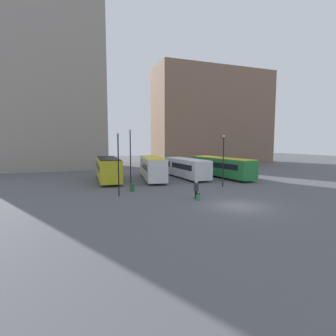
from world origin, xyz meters
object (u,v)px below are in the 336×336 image
bus_0 (108,168)px  bus_3 (221,166)px  traveler (196,188)px  suitcase (198,198)px  lamp_post_1 (223,157)px  bus_1 (152,167)px  lamp_post_2 (130,155)px  trash_bin (132,187)px  bus_2 (186,167)px  lamp_post_0 (118,159)px

bus_0 → bus_3: bearing=-93.8°
bus_3 → traveler: size_ratio=7.26×
suitcase → lamp_post_1: (6.00, 5.44, 3.28)m
bus_1 → lamp_post_2: 8.30m
suitcase → bus_0: bearing=0.3°
bus_1 → trash_bin: (-4.57, -7.55, -1.29)m
traveler → bus_1: bearing=-21.6°
bus_2 → lamp_post_2: size_ratio=1.53×
lamp_post_0 → bus_1: bearing=56.8°
bus_1 → traveler: bus_1 is taller
traveler → suitcase: size_ratio=2.42×
bus_2 → bus_3: bus_3 is taller
bus_3 → lamp_post_1: 8.62m
bus_0 → lamp_post_1: bearing=-124.4°
lamp_post_0 → bus_2: bearing=39.6°
bus_2 → lamp_post_2: lamp_post_2 is taller
bus_3 → lamp_post_0: (-16.63, -8.41, 1.96)m
bus_1 → trash_bin: size_ratio=13.25×
bus_0 → bus_3: 16.40m
lamp_post_0 → lamp_post_1: bearing=5.4°
suitcase → trash_bin: bearing=13.7°
bus_2 → bus_1: bearing=85.4°
lamp_post_0 → lamp_post_2: (1.83, 3.03, 0.26)m
bus_1 → trash_bin: 8.92m
trash_bin → bus_1: bearing=58.9°
trash_bin → lamp_post_2: bearing=85.2°
suitcase → bus_1: bearing=-21.9°
bus_0 → bus_1: (5.97, -0.65, 0.01)m
suitcase → trash_bin: trash_bin is taller
suitcase → lamp_post_1: lamp_post_1 is taller
bus_1 → bus_3: size_ratio=0.91×
bus_0 → bus_2: size_ratio=1.03×
bus_2 → lamp_post_1: (0.96, -8.28, 1.98)m
bus_2 → trash_bin: (-9.66, -7.33, -1.12)m
traveler → lamp_post_0: size_ratio=0.28×
bus_1 → lamp_post_1: bearing=-135.0°
bus_0 → lamp_post_1: lamp_post_1 is taller
bus_2 → lamp_post_1: 8.57m
bus_3 → lamp_post_1: size_ratio=2.05×
lamp_post_2 → bus_0: bearing=101.5°
bus_1 → lamp_post_0: bearing=156.4°
lamp_post_0 → suitcase: bearing=-33.8°
bus_2 → lamp_post_1: size_ratio=1.68×
trash_bin → bus_2: bearing=37.2°
bus_2 → bus_3: bearing=-103.4°
bus_3 → lamp_post_1: (-4.26, -7.24, 1.92)m
lamp_post_0 → traveler: bearing=-30.3°
bus_3 → lamp_post_2: size_ratio=1.87×
bus_3 → traveler: bus_3 is taller
bus_1 → lamp_post_1: (6.05, -8.51, 1.81)m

